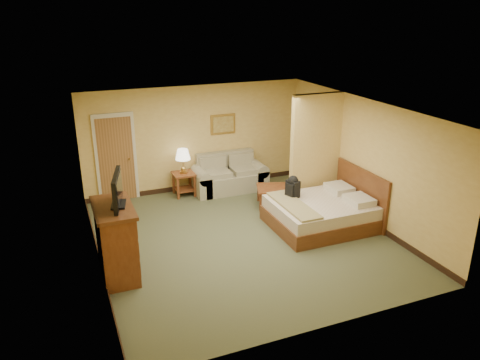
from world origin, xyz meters
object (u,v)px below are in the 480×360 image
loveseat (229,178)px  bed (324,212)px  dresser (116,241)px  coffee_table (272,193)px

loveseat → bed: (1.11, -2.68, 0.01)m
dresser → bed: bearing=4.6°
dresser → bed: 4.32m
coffee_table → dresser: bearing=-155.6°
coffee_table → bed: bed is taller
coffee_table → dresser: (-3.75, -1.70, 0.33)m
dresser → bed: size_ratio=0.62×
coffee_table → dresser: size_ratio=0.69×
loveseat → bed: size_ratio=0.88×
loveseat → dresser: dresser is taller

